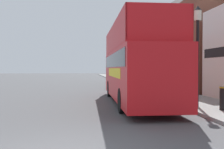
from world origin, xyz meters
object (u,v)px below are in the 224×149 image
at_px(tour_bus, 135,69).
at_px(parked_car_ahead_of_bus, 122,81).
at_px(lamp_post_nearest, 198,37).
at_px(lamp_post_third, 130,55).
at_px(lamp_post_second, 148,50).

height_order(tour_bus, parked_car_ahead_of_bus, tour_bus).
height_order(lamp_post_nearest, lamp_post_third, lamp_post_third).
distance_m(lamp_post_nearest, lamp_post_second, 8.60).
xyz_separation_m(tour_bus, lamp_post_second, (2.26, 5.96, 1.47)).
relative_size(tour_bus, lamp_post_second, 2.35).
bearing_deg(lamp_post_second, parked_car_ahead_of_bus, 117.13).
xyz_separation_m(tour_bus, parked_car_ahead_of_bus, (0.66, 9.10, -1.12)).
distance_m(parked_car_ahead_of_bus, lamp_post_nearest, 12.14).
xyz_separation_m(tour_bus, lamp_post_nearest, (2.39, -2.63, 1.48)).
relative_size(parked_car_ahead_of_bus, lamp_post_third, 0.87).
height_order(parked_car_ahead_of_bus, lamp_post_third, lamp_post_third).
relative_size(parked_car_ahead_of_bus, lamp_post_second, 0.89).
xyz_separation_m(parked_car_ahead_of_bus, lamp_post_second, (1.61, -3.13, 2.58)).
distance_m(parked_car_ahead_of_bus, lamp_post_third, 6.32).
xyz_separation_m(parked_car_ahead_of_bus, lamp_post_nearest, (1.73, -11.73, 2.60)).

